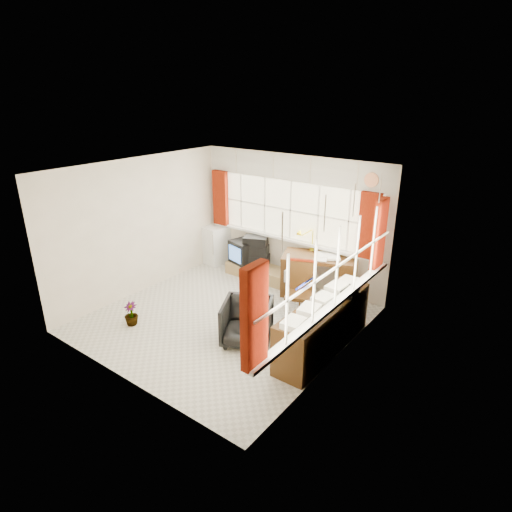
% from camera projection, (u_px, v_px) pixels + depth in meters
% --- Properties ---
extents(ground, '(4.00, 4.00, 0.00)m').
position_uv_depth(ground, '(225.00, 319.00, 7.17)').
color(ground, beige).
rests_on(ground, ground).
extents(room_walls, '(4.00, 4.00, 4.00)m').
position_uv_depth(room_walls, '(222.00, 234.00, 6.63)').
color(room_walls, beige).
rests_on(room_walls, ground).
extents(window_back, '(3.70, 0.12, 3.60)m').
position_uv_depth(window_back, '(289.00, 236.00, 8.28)').
color(window_back, '#FFF6C9').
rests_on(window_back, room_walls).
extents(window_right, '(0.12, 3.70, 3.60)m').
position_uv_depth(window_right, '(333.00, 301.00, 5.75)').
color(window_right, '#FFF6C9').
rests_on(window_right, room_walls).
extents(curtains, '(3.83, 3.83, 1.15)m').
position_uv_depth(curtains, '(304.00, 233.00, 6.82)').
color(curtains, maroon).
rests_on(curtains, room_walls).
extents(overhead_cabinets, '(3.98, 3.98, 0.48)m').
position_uv_depth(overhead_cabinets, '(311.00, 184.00, 6.54)').
color(overhead_cabinets, silver).
rests_on(overhead_cabinets, room_walls).
extents(desk, '(1.50, 1.12, 0.81)m').
position_uv_depth(desk, '(319.00, 274.00, 7.87)').
color(desk, '#502C12').
rests_on(desk, ground).
extents(desk_lamp, '(0.16, 0.14, 0.41)m').
position_uv_depth(desk_lamp, '(313.00, 236.00, 7.93)').
color(desk_lamp, '#FEEC0A').
rests_on(desk_lamp, desk).
extents(task_chair, '(0.57, 0.59, 1.04)m').
position_uv_depth(task_chair, '(300.00, 289.00, 6.98)').
color(task_chair, black).
rests_on(task_chair, ground).
extents(office_chair, '(0.98, 0.99, 0.67)m').
position_uv_depth(office_chair, '(247.00, 322.00, 6.42)').
color(office_chair, black).
rests_on(office_chair, ground).
extents(radiator, '(0.44, 0.20, 0.65)m').
position_uv_depth(radiator, '(299.00, 293.00, 7.49)').
color(radiator, white).
rests_on(radiator, ground).
extents(credenza, '(0.50, 2.00, 0.85)m').
position_uv_depth(credenza, '(323.00, 325.00, 6.22)').
color(credenza, '#502C12').
rests_on(credenza, ground).
extents(file_tray, '(0.27, 0.34, 0.11)m').
position_uv_depth(file_tray, '(348.00, 291.00, 6.33)').
color(file_tray, black).
rests_on(file_tray, credenza).
extents(tv_bench, '(1.40, 0.50, 0.25)m').
position_uv_depth(tv_bench, '(259.00, 272.00, 8.72)').
color(tv_bench, olive).
rests_on(tv_bench, ground).
extents(crt_tv, '(0.61, 0.58, 0.46)m').
position_uv_depth(crt_tv, '(244.00, 252.00, 8.79)').
color(crt_tv, black).
rests_on(crt_tv, tv_bench).
extents(hifi_stack, '(0.66, 0.56, 0.59)m').
position_uv_depth(hifi_stack, '(256.00, 251.00, 8.68)').
color(hifi_stack, black).
rests_on(hifi_stack, tv_bench).
extents(mini_fridge, '(0.56, 0.57, 0.83)m').
position_uv_depth(mini_fridge, '(216.00, 245.00, 9.37)').
color(mini_fridge, white).
rests_on(mini_fridge, ground).
extents(spray_bottle_a, '(0.14, 0.14, 0.30)m').
position_uv_depth(spray_bottle_a, '(259.00, 299.00, 7.54)').
color(spray_bottle_a, silver).
rests_on(spray_bottle_a, ground).
extents(spray_bottle_b, '(0.12, 0.12, 0.20)m').
position_uv_depth(spray_bottle_b, '(258.00, 299.00, 7.63)').
color(spray_bottle_b, '#95DED1').
rests_on(spray_bottle_b, ground).
extents(flower_vase, '(0.27, 0.27, 0.40)m').
position_uv_depth(flower_vase, '(131.00, 314.00, 6.94)').
color(flower_vase, black).
rests_on(flower_vase, ground).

